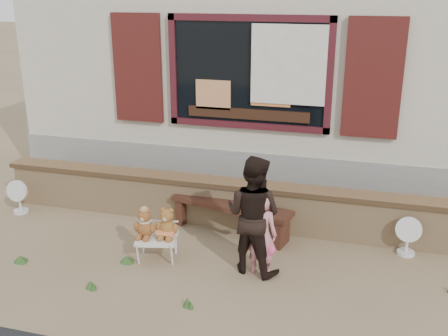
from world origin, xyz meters
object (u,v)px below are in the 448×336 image
(teddy_bear_left, at_px, (145,222))
(teddy_bear_right, at_px, (167,222))
(folding_chair, at_px, (157,239))
(bench, at_px, (231,211))
(adult, at_px, (253,215))
(child, at_px, (261,235))

(teddy_bear_left, distance_m, teddy_bear_right, 0.28)
(teddy_bear_right, bearing_deg, folding_chair, -180.00)
(bench, bearing_deg, teddy_bear_left, -116.85)
(folding_chair, height_order, adult, adult)
(teddy_bear_left, relative_size, adult, 0.27)
(child, bearing_deg, adult, -26.00)
(folding_chair, distance_m, teddy_bear_right, 0.27)
(child, distance_m, adult, 0.25)
(teddy_bear_right, bearing_deg, teddy_bear_left, 180.00)
(bench, xyz_separation_m, adult, (0.51, -0.90, 0.40))
(folding_chair, xyz_separation_m, adult, (1.22, 0.06, 0.45))
(teddy_bear_left, bearing_deg, adult, -9.25)
(teddy_bear_right, bearing_deg, child, -14.54)
(child, bearing_deg, teddy_bear_right, -0.73)
(folding_chair, bearing_deg, bench, 40.68)
(folding_chair, distance_m, teddy_bear_left, 0.27)
(bench, relative_size, adult, 1.23)
(bench, xyz_separation_m, child, (0.63, -0.96, 0.19))
(teddy_bear_left, height_order, child, child)
(bench, bearing_deg, teddy_bear_right, -108.03)
(adult, bearing_deg, teddy_bear_left, 19.41)
(bench, xyz_separation_m, folding_chair, (-0.70, -0.96, -0.05))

